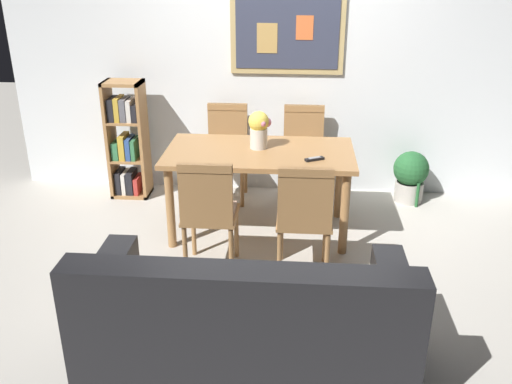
# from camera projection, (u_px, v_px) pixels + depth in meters

# --- Properties ---
(ground_plane) EXTENTS (12.00, 12.00, 0.00)m
(ground_plane) POSITION_uv_depth(u_px,v_px,m) (269.00, 252.00, 4.52)
(ground_plane) COLOR #B7B2A8
(wall_back_with_painting) EXTENTS (5.20, 0.14, 2.60)m
(wall_back_with_painting) POSITION_uv_depth(u_px,v_px,m) (278.00, 59.00, 5.28)
(wall_back_with_painting) COLOR silver
(wall_back_with_painting) RESTS_ON ground_plane
(dining_table) EXTENTS (1.55, 0.83, 0.73)m
(dining_table) POSITION_uv_depth(u_px,v_px,m) (260.00, 162.00, 4.62)
(dining_table) COLOR #9E7042
(dining_table) RESTS_ON ground_plane
(dining_chair_near_left) EXTENTS (0.40, 0.41, 0.91)m
(dining_chair_near_left) POSITION_uv_depth(u_px,v_px,m) (209.00, 208.00, 4.03)
(dining_chair_near_left) COLOR #9E7042
(dining_chair_near_left) RESTS_ON ground_plane
(dining_chair_far_right) EXTENTS (0.40, 0.41, 0.91)m
(dining_chair_far_right) POSITION_uv_depth(u_px,v_px,m) (303.00, 146.00, 5.30)
(dining_chair_far_right) COLOR #9E7042
(dining_chair_far_right) RESTS_ON ground_plane
(dining_chair_near_right) EXTENTS (0.40, 0.41, 0.91)m
(dining_chair_near_right) POSITION_uv_depth(u_px,v_px,m) (305.00, 212.00, 3.96)
(dining_chair_near_right) COLOR #9E7042
(dining_chair_near_right) RESTS_ON ground_plane
(dining_chair_far_left) EXTENTS (0.40, 0.41, 0.91)m
(dining_chair_far_left) POSITION_uv_depth(u_px,v_px,m) (227.00, 144.00, 5.36)
(dining_chair_far_left) COLOR #9E7042
(dining_chair_far_left) RESTS_ON ground_plane
(leather_couch) EXTENTS (1.80, 0.84, 0.84)m
(leather_couch) POSITION_uv_depth(u_px,v_px,m) (245.00, 328.00, 3.11)
(leather_couch) COLOR black
(leather_couch) RESTS_ON ground_plane
(bookshelf) EXTENTS (0.36, 0.28, 1.14)m
(bookshelf) POSITION_uv_depth(u_px,v_px,m) (127.00, 142.00, 5.38)
(bookshelf) COLOR #9E7042
(bookshelf) RESTS_ON ground_plane
(potted_ivy) EXTENTS (0.34, 0.34, 0.57)m
(potted_ivy) POSITION_uv_depth(u_px,v_px,m) (411.00, 175.00, 5.35)
(potted_ivy) COLOR #B2ADA3
(potted_ivy) RESTS_ON ground_plane
(flower_vase) EXTENTS (0.19, 0.18, 0.31)m
(flower_vase) POSITION_uv_depth(u_px,v_px,m) (259.00, 128.00, 4.58)
(flower_vase) COLOR beige
(flower_vase) RESTS_ON dining_table
(tv_remote) EXTENTS (0.16, 0.11, 0.02)m
(tv_remote) POSITION_uv_depth(u_px,v_px,m) (315.00, 159.00, 4.37)
(tv_remote) COLOR black
(tv_remote) RESTS_ON dining_table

